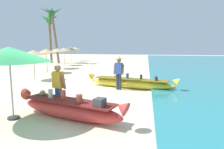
{
  "coord_description": "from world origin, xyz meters",
  "views": [
    {
      "loc": [
        3.53,
        -6.18,
        2.26
      ],
      "look_at": [
        1.99,
        2.89,
        0.9
      ],
      "focal_mm": 32.52,
      "sensor_mm": 36.0,
      "label": 1
    }
  ],
  "objects_px": {
    "boat_red_foreground": "(70,108)",
    "palm_tree_leaning_seaward": "(49,24)",
    "palm_tree_tall_inland": "(52,18)",
    "person_tourist_customer": "(58,86)",
    "boat_yellow_midground": "(131,83)",
    "person_vendor_hatted": "(119,70)",
    "patio_umbrella_large": "(9,55)"
  },
  "relations": [
    {
      "from": "boat_red_foreground",
      "to": "patio_umbrella_large",
      "type": "bearing_deg",
      "value": -169.44
    },
    {
      "from": "boat_yellow_midground",
      "to": "person_vendor_hatted",
      "type": "relative_size",
      "value": 2.85
    },
    {
      "from": "person_vendor_hatted",
      "to": "boat_red_foreground",
      "type": "bearing_deg",
      "value": -102.44
    },
    {
      "from": "palm_tree_tall_inland",
      "to": "palm_tree_leaning_seaward",
      "type": "relative_size",
      "value": 1.13
    },
    {
      "from": "palm_tree_tall_inland",
      "to": "palm_tree_leaning_seaward",
      "type": "height_order",
      "value": "palm_tree_tall_inland"
    },
    {
      "from": "person_tourist_customer",
      "to": "palm_tree_leaning_seaward",
      "type": "height_order",
      "value": "palm_tree_leaning_seaward"
    },
    {
      "from": "boat_yellow_midground",
      "to": "palm_tree_leaning_seaward",
      "type": "height_order",
      "value": "palm_tree_leaning_seaward"
    },
    {
      "from": "boat_yellow_midground",
      "to": "person_tourist_customer",
      "type": "height_order",
      "value": "person_tourist_customer"
    },
    {
      "from": "person_vendor_hatted",
      "to": "patio_umbrella_large",
      "type": "distance_m",
      "value": 5.39
    },
    {
      "from": "boat_yellow_midground",
      "to": "patio_umbrella_large",
      "type": "height_order",
      "value": "patio_umbrella_large"
    },
    {
      "from": "person_tourist_customer",
      "to": "palm_tree_tall_inland",
      "type": "distance_m",
      "value": 19.39
    },
    {
      "from": "person_vendor_hatted",
      "to": "palm_tree_tall_inland",
      "type": "xyz_separation_m",
      "value": [
        -9.76,
        13.22,
        4.44
      ]
    },
    {
      "from": "person_vendor_hatted",
      "to": "palm_tree_tall_inland",
      "type": "bearing_deg",
      "value": 126.46
    },
    {
      "from": "boat_red_foreground",
      "to": "palm_tree_leaning_seaward",
      "type": "bearing_deg",
      "value": 117.79
    },
    {
      "from": "person_vendor_hatted",
      "to": "palm_tree_leaning_seaward",
      "type": "distance_m",
      "value": 17.5
    },
    {
      "from": "boat_yellow_midground",
      "to": "person_vendor_hatted",
      "type": "distance_m",
      "value": 1.01
    },
    {
      "from": "person_tourist_customer",
      "to": "palm_tree_tall_inland",
      "type": "bearing_deg",
      "value": 115.91
    },
    {
      "from": "person_tourist_customer",
      "to": "palm_tree_tall_inland",
      "type": "relative_size",
      "value": 0.24
    },
    {
      "from": "person_tourist_customer",
      "to": "patio_umbrella_large",
      "type": "height_order",
      "value": "patio_umbrella_large"
    },
    {
      "from": "patio_umbrella_large",
      "to": "palm_tree_leaning_seaward",
      "type": "distance_m",
      "value": 19.94
    },
    {
      "from": "boat_red_foreground",
      "to": "person_vendor_hatted",
      "type": "height_order",
      "value": "person_vendor_hatted"
    },
    {
      "from": "patio_umbrella_large",
      "to": "palm_tree_tall_inland",
      "type": "distance_m",
      "value": 19.48
    },
    {
      "from": "patio_umbrella_large",
      "to": "person_tourist_customer",
      "type": "bearing_deg",
      "value": 37.04
    },
    {
      "from": "person_vendor_hatted",
      "to": "palm_tree_tall_inland",
      "type": "distance_m",
      "value": 17.02
    },
    {
      "from": "palm_tree_tall_inland",
      "to": "boat_red_foreground",
      "type": "bearing_deg",
      "value": -63.23
    },
    {
      "from": "boat_red_foreground",
      "to": "palm_tree_tall_inland",
      "type": "relative_size",
      "value": 0.58
    },
    {
      "from": "boat_red_foreground",
      "to": "person_tourist_customer",
      "type": "xyz_separation_m",
      "value": [
        -0.58,
        0.53,
        0.58
      ]
    },
    {
      "from": "person_vendor_hatted",
      "to": "person_tourist_customer",
      "type": "distance_m",
      "value": 4.04
    },
    {
      "from": "boat_red_foreground",
      "to": "person_vendor_hatted",
      "type": "bearing_deg",
      "value": 77.56
    },
    {
      "from": "palm_tree_leaning_seaward",
      "to": "boat_yellow_midground",
      "type": "bearing_deg",
      "value": -50.24
    },
    {
      "from": "boat_yellow_midground",
      "to": "palm_tree_leaning_seaward",
      "type": "distance_m",
      "value": 17.66
    },
    {
      "from": "boat_red_foreground",
      "to": "person_vendor_hatted",
      "type": "relative_size",
      "value": 2.28
    }
  ]
}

